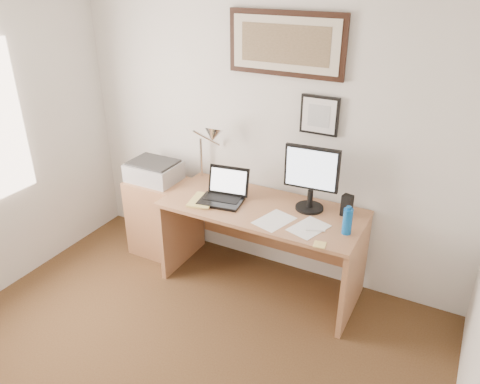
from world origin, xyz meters
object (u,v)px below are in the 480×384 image
Objects in this scene: water_bottle at (347,221)px; laptop at (224,194)px; printer at (154,171)px; desk at (266,228)px; book at (192,199)px; lcd_monitor at (311,175)px; side_cabinet at (160,216)px.

laptop is (-1.03, 0.04, -0.04)m from water_bottle.
laptop reaches higher than printer.
printer is at bearing -178.55° from desk.
book is (-1.26, -0.08, -0.09)m from water_bottle.
lcd_monitor reaches higher than desk.
printer is (-1.80, 0.13, -0.03)m from water_bottle.
side_cabinet is at bearing 157.80° from book.
side_cabinet is at bearing -176.36° from lcd_monitor.
side_cabinet is 3.74× the size of water_bottle.
book is at bearing -152.61° from laptop.
lcd_monitor is (-0.36, 0.22, 0.19)m from water_bottle.
laptop is at bearing -165.20° from lcd_monitor.
side_cabinet is 1.84m from water_bottle.
desk is at bearing 1.45° from printer.
desk is at bearing 166.91° from water_bottle.
laptop reaches higher than water_bottle.
side_cabinet is at bearing -178.11° from desk.
water_bottle is 1.80m from printer.
book is 0.16× the size of desk.
desk is 3.08× the size of lcd_monitor.
water_bottle is 0.75× the size of book.
printer is at bearing 158.17° from book.
desk is (1.07, 0.04, 0.15)m from side_cabinet.
laptop is 0.85× the size of printer.
side_cabinet is 1.56m from lcd_monitor.
water_bottle is 0.46m from lcd_monitor.
side_cabinet is at bearing 175.88° from water_bottle.
printer is (-0.54, 0.21, 0.06)m from book.
book is (0.51, -0.21, 0.39)m from side_cabinet.
lcd_monitor is at bearing 3.27° from printer.
water_bottle reaches higher than book.
desk is at bearing 20.32° from laptop.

